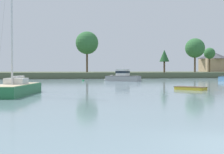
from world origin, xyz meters
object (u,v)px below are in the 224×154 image
at_px(sailboat_green, 15,92).
at_px(cruiser_grey, 120,78).
at_px(mooring_buoy_green, 83,81).
at_px(dinghy_yellow, 190,89).

bearing_deg(sailboat_green, cruiser_grey, 61.43).
relative_size(cruiser_grey, mooring_buoy_green, 15.67).
xyz_separation_m(dinghy_yellow, cruiser_grey, (-1.31, 31.31, 0.43)).
bearing_deg(cruiser_grey, dinghy_yellow, -87.60).
bearing_deg(mooring_buoy_green, cruiser_grey, -13.56).
distance_m(cruiser_grey, mooring_buoy_green, 8.09).
distance_m(sailboat_green, mooring_buoy_green, 38.22).
bearing_deg(cruiser_grey, mooring_buoy_green, 166.44).
relative_size(dinghy_yellow, cruiser_grey, 0.48).
relative_size(sailboat_green, cruiser_grey, 1.88).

